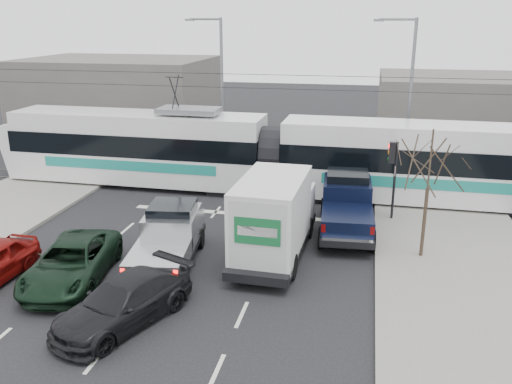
% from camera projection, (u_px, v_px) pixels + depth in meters
% --- Properties ---
extents(ground, '(120.00, 120.00, 0.00)m').
position_uv_depth(ground, '(216.00, 269.00, 20.33)').
color(ground, black).
rests_on(ground, ground).
extents(sidewalk_right, '(6.00, 60.00, 0.15)m').
position_uv_depth(sidewalk_right, '(469.00, 290.00, 18.57)').
color(sidewalk_right, gray).
rests_on(sidewalk_right, ground).
extents(rails, '(60.00, 1.60, 0.03)m').
position_uv_depth(rails, '(266.00, 190.00, 29.64)').
color(rails, '#33302D').
rests_on(rails, ground).
extents(building_left, '(14.00, 10.00, 6.00)m').
position_uv_depth(building_left, '(120.00, 97.00, 42.61)').
color(building_left, '#625C58').
rests_on(building_left, ground).
extents(building_right, '(12.00, 10.00, 5.00)m').
position_uv_depth(building_right, '(462.00, 111.00, 39.60)').
color(building_right, '#625C58').
rests_on(building_right, ground).
extents(bare_tree, '(2.40, 2.40, 5.00)m').
position_uv_depth(bare_tree, '(430.00, 165.00, 20.02)').
color(bare_tree, '#47382B').
rests_on(bare_tree, ground).
extents(traffic_signal, '(0.44, 0.44, 3.60)m').
position_uv_depth(traffic_signal, '(393.00, 164.00, 24.29)').
color(traffic_signal, black).
rests_on(traffic_signal, ground).
extents(street_lamp_near, '(2.38, 0.25, 9.00)m').
position_uv_depth(street_lamp_near, '(407.00, 90.00, 30.38)').
color(street_lamp_near, slate).
rests_on(street_lamp_near, ground).
extents(street_lamp_far, '(2.38, 0.25, 9.00)m').
position_uv_depth(street_lamp_far, '(219.00, 81.00, 34.47)').
color(street_lamp_far, slate).
rests_on(street_lamp_far, ground).
extents(catenary, '(60.00, 0.20, 7.00)m').
position_uv_depth(catenary, '(266.00, 120.00, 28.45)').
color(catenary, black).
rests_on(catenary, ground).
extents(tram, '(29.46, 3.41, 6.01)m').
position_uv_depth(tram, '(272.00, 154.00, 28.52)').
color(tram, white).
rests_on(tram, ground).
extents(silver_pickup, '(2.79, 6.06, 2.12)m').
position_uv_depth(silver_pickup, '(169.00, 237.00, 20.56)').
color(silver_pickup, black).
rests_on(silver_pickup, ground).
extents(box_truck, '(2.55, 6.77, 3.34)m').
position_uv_depth(box_truck, '(275.00, 217.00, 20.94)').
color(box_truck, black).
rests_on(box_truck, ground).
extents(navy_pickup, '(2.54, 5.92, 2.44)m').
position_uv_depth(navy_pickup, '(347.00, 204.00, 23.73)').
color(navy_pickup, black).
rests_on(navy_pickup, ground).
extents(green_car, '(3.19, 5.52, 1.45)m').
position_uv_depth(green_car, '(72.00, 262.00, 19.20)').
color(green_car, black).
rests_on(green_car, ground).
extents(dark_car, '(3.72, 5.26, 1.41)m').
position_uv_depth(dark_car, '(124.00, 302.00, 16.55)').
color(dark_car, black).
rests_on(dark_car, ground).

